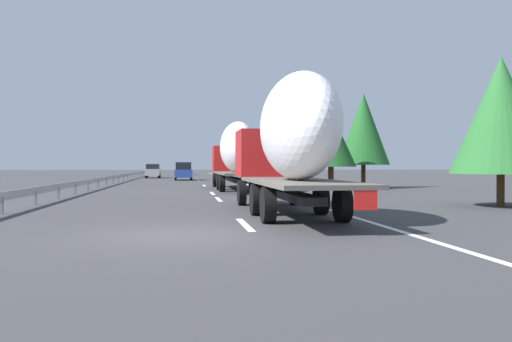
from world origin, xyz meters
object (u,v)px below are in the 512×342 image
(truck_lead, at_px, (236,152))
(car_red_compact, at_px, (181,168))
(car_blue_sedan, at_px, (183,171))
(car_silver_hatch, at_px, (153,171))
(truck_trailing, at_px, (290,140))
(road_sign, at_px, (240,162))
(car_yellow_coupe, at_px, (183,169))

(truck_lead, distance_m, car_red_compact, 71.25)
(car_blue_sedan, xyz_separation_m, car_silver_hatch, (10.03, 3.87, -0.07))
(truck_trailing, height_order, road_sign, truck_trailing)
(truck_lead, height_order, truck_trailing, truck_trailing)
(car_yellow_coupe, height_order, car_red_compact, car_red_compact)
(car_yellow_coupe, bearing_deg, car_red_compact, 1.42)
(truck_lead, height_order, road_sign, truck_lead)
(truck_trailing, distance_m, road_sign, 44.15)
(car_red_compact, bearing_deg, truck_lead, -176.86)
(car_blue_sedan, bearing_deg, truck_trailing, -175.23)
(road_sign, bearing_deg, truck_lead, 173.22)
(car_red_compact, height_order, car_blue_sedan, car_red_compact)
(truck_lead, distance_m, truck_trailing, 17.95)
(truck_lead, relative_size, car_silver_hatch, 2.89)
(car_red_compact, bearing_deg, road_sign, -171.17)
(car_silver_hatch, bearing_deg, truck_trailing, -171.89)
(car_red_compact, xyz_separation_m, road_sign, (-45.04, -7.00, 1.09))
(truck_lead, height_order, car_silver_hatch, truck_lead)
(truck_trailing, bearing_deg, car_yellow_coupe, 2.77)
(truck_trailing, xyz_separation_m, car_silver_hatch, (51.40, 7.32, -1.59))
(car_silver_hatch, height_order, road_sign, road_sign)
(car_red_compact, relative_size, car_blue_sedan, 0.89)
(road_sign, bearing_deg, car_yellow_coupe, 13.38)
(road_sign, bearing_deg, car_red_compact, 8.83)
(car_yellow_coupe, xyz_separation_m, car_blue_sedan, (-30.28, -0.02, 0.02))
(truck_lead, bearing_deg, road_sign, -6.78)
(truck_lead, bearing_deg, car_blue_sedan, 8.38)
(truck_lead, height_order, car_blue_sedan, truck_lead)
(car_red_compact, xyz_separation_m, car_blue_sedan, (-47.71, -0.45, 0.00))
(car_yellow_coupe, distance_m, car_red_compact, 17.44)
(car_red_compact, distance_m, car_blue_sedan, 47.71)
(car_silver_hatch, bearing_deg, car_blue_sedan, -158.89)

